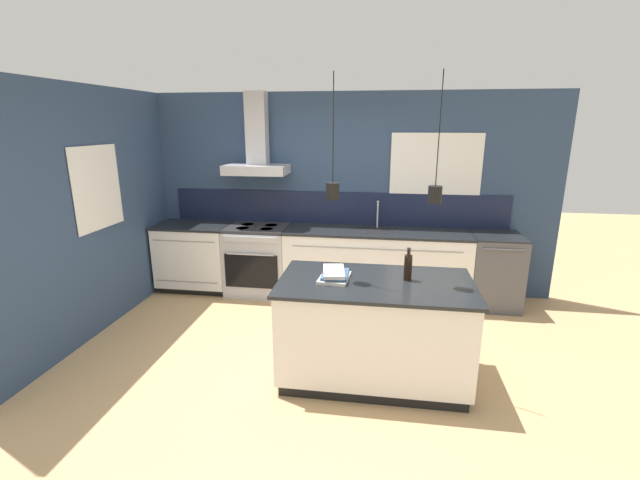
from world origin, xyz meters
TOP-DOWN VIEW (x-y plane):
  - ground_plane at (0.00, 0.00)m, footprint 16.00×16.00m
  - wall_back at (-0.06, 2.00)m, footprint 5.60×2.20m
  - wall_left at (-2.43, 0.70)m, footprint 0.08×3.80m
  - counter_run_left at (-1.89, 1.69)m, footprint 0.97×0.64m
  - counter_run_sink at (0.55, 1.69)m, footprint 2.32×0.64m
  - oven_range at (-1.01, 1.69)m, footprint 0.80×0.66m
  - dishwasher at (2.00, 1.69)m, footprint 0.60×0.65m
  - kitchen_island at (0.57, -0.11)m, footprint 1.66×0.93m
  - bottle_on_island at (0.84, -0.04)m, footprint 0.07×0.07m
  - book_stack at (0.22, -0.10)m, footprint 0.27×0.36m
  - red_supply_box at (0.21, -0.08)m, footprint 0.18×0.13m

SIDE VIEW (x-z plane):
  - ground_plane at x=0.00m, z-range 0.00..0.00m
  - oven_range at x=-1.01m, z-range 0.00..0.91m
  - dishwasher at x=2.00m, z-range 0.00..0.91m
  - kitchen_island at x=0.57m, z-range 0.00..0.91m
  - counter_run_left at x=-1.89m, z-range 0.01..0.92m
  - counter_run_sink at x=0.55m, z-range -0.17..1.09m
  - red_supply_box at x=0.21m, z-range 0.91..0.98m
  - book_stack at x=0.22m, z-range 0.91..0.99m
  - bottle_on_island at x=0.84m, z-range 0.88..1.17m
  - wall_left at x=-2.43m, z-range 0.00..2.60m
  - wall_back at x=-0.06m, z-range 0.05..2.65m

